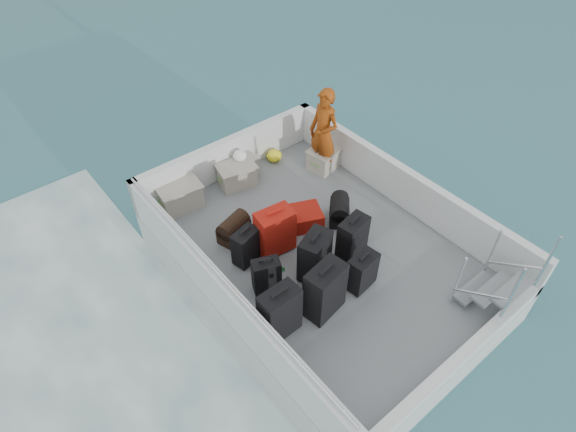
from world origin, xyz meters
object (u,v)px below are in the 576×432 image
suitcase_5 (275,232)px  suitcase_8 (299,219)px  suitcase_3 (325,291)px  crate_2 (241,169)px  suitcase_4 (315,257)px  suitcase_1 (266,276)px  suitcase_6 (362,272)px  crate_0 (181,197)px  crate_3 (325,158)px  suitcase_2 (246,247)px  suitcase_7 (353,237)px  suitcase_0 (280,313)px  passenger (324,133)px  crate_1 (237,176)px

suitcase_5 → suitcase_8: (0.60, 0.18, -0.23)m
suitcase_3 → crate_2: 3.12m
suitcase_4 → suitcase_8: suitcase_4 is taller
suitcase_1 → suitcase_6: 1.30m
suitcase_8 → crate_0: bearing=61.4°
suitcase_4 → crate_0: suitcase_4 is taller
crate_3 → suitcase_2: bearing=-158.5°
suitcase_1 → suitcase_7: size_ratio=0.87×
suitcase_0 → crate_0: (0.23, 2.89, -0.19)m
suitcase_5 → crate_3: size_ratio=1.24×
suitcase_6 → suitcase_7: (0.34, 0.53, 0.03)m
suitcase_8 → suitcase_2: bearing=118.7°
suitcase_6 → passenger: (1.32, 2.27, 0.50)m
suitcase_7 → crate_2: 2.52m
suitcase_7 → suitcase_8: (-0.23, 0.94, -0.19)m
crate_0 → suitcase_3: bearing=-82.2°
suitcase_0 → suitcase_7: 1.71m
suitcase_3 → crate_3: suitcase_3 is taller
suitcase_5 → suitcase_8: size_ratio=1.06×
passenger → suitcase_4: bearing=-47.5°
suitcase_4 → crate_3: 2.53m
suitcase_4 → suitcase_6: (0.36, -0.57, -0.08)m
suitcase_0 → passenger: bearing=38.1°
suitcase_0 → crate_2: suitcase_0 is taller
suitcase_0 → suitcase_8: bearing=42.1°
suitcase_5 → crate_0: 1.84m
suitcase_4 → suitcase_5: size_ratio=0.99×
suitcase_6 → crate_2: 3.03m
suitcase_8 → suitcase_4: bearing=176.1°
suitcase_0 → passenger: passenger is taller
suitcase_8 → crate_2: bearing=23.7°
suitcase_2 → suitcase_6: suitcase_6 is taller
suitcase_2 → crate_0: bearing=81.3°
suitcase_2 → suitcase_7: size_ratio=0.89×
suitcase_8 → crate_3: size_ratio=1.18×
suitcase_4 → passenger: (1.68, 1.70, 0.42)m
crate_1 → crate_3: size_ratio=1.00×
suitcase_8 → crate_1: (-0.17, 1.44, 0.04)m
passenger → suitcase_8: bearing=-59.2°
suitcase_7 → suitcase_0: bearing=-176.7°
suitcase_4 → passenger: bearing=24.0°
suitcase_4 → crate_0: 2.56m
suitcase_4 → passenger: 2.43m
suitcase_0 → crate_0: 2.91m
suitcase_1 → crate_2: suitcase_1 is taller
suitcase_2 → suitcase_4: 1.00m
suitcase_7 → passenger: (0.98, 1.75, 0.47)m
crate_2 → suitcase_1: bearing=-117.1°
suitcase_4 → suitcase_1: bearing=142.6°
crate_3 → suitcase_7: bearing=-121.8°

